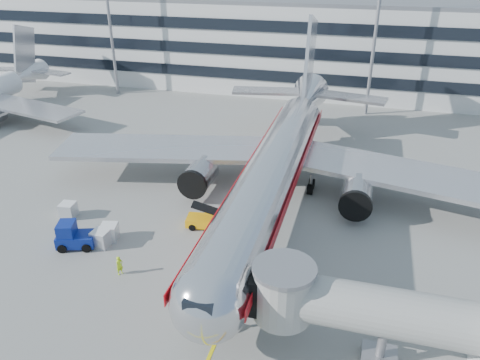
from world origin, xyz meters
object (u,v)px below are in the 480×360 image
(belt_loader, at_px, (212,221))
(cargo_container_front, at_px, (109,232))
(main_jet, at_px, (279,160))
(baggage_tug, at_px, (73,236))
(cargo_container_left, at_px, (68,210))
(ramp_worker, at_px, (120,266))
(cargo_container_right, at_px, (101,238))

(belt_loader, xyz_separation_m, cargo_container_front, (-8.24, -4.38, 0.07))
(cargo_container_front, bearing_deg, belt_loader, 28.03)
(main_jet, bearing_deg, belt_loader, -122.53)
(main_jet, distance_m, baggage_tug, 20.73)
(cargo_container_left, distance_m, ramp_worker, 11.34)
(main_jet, bearing_deg, ramp_worker, -121.09)
(baggage_tug, bearing_deg, cargo_container_right, 18.84)
(ramp_worker, bearing_deg, cargo_container_front, 67.68)
(cargo_container_right, distance_m, cargo_container_front, 1.08)
(main_jet, xyz_separation_m, baggage_tug, (-15.35, -13.56, -3.19))
(cargo_container_right, bearing_deg, main_jet, 44.29)
(cargo_container_right, xyz_separation_m, cargo_container_front, (0.19, 1.06, -0.00))
(main_jet, height_order, cargo_container_left, main_jet)
(cargo_container_right, xyz_separation_m, ramp_worker, (3.50, -3.16, 0.06))
(main_jet, bearing_deg, cargo_container_front, -137.76)
(cargo_container_right, bearing_deg, belt_loader, 32.87)
(belt_loader, relative_size, cargo_container_right, 3.44)
(baggage_tug, xyz_separation_m, ramp_worker, (5.72, -2.40, -0.22))
(belt_loader, xyz_separation_m, cargo_container_right, (-8.43, -5.45, 0.07))
(belt_loader, xyz_separation_m, ramp_worker, (-4.93, -8.61, 0.13))
(cargo_container_front, bearing_deg, cargo_container_left, 157.14)
(belt_loader, bearing_deg, ramp_worker, -119.82)
(cargo_container_front, bearing_deg, ramp_worker, -52.01)
(ramp_worker, bearing_deg, baggage_tug, 96.90)
(belt_loader, bearing_deg, baggage_tug, -149.78)
(cargo_container_left, bearing_deg, cargo_container_right, -31.96)
(cargo_container_front, bearing_deg, main_jet, 42.24)
(ramp_worker, bearing_deg, main_jet, -1.40)
(cargo_container_left, bearing_deg, cargo_container_front, -22.86)
(cargo_container_left, xyz_separation_m, ramp_worker, (9.15, -6.69, 0.09))
(ramp_worker, bearing_deg, belt_loader, -0.13)
(main_jet, bearing_deg, baggage_tug, -138.54)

